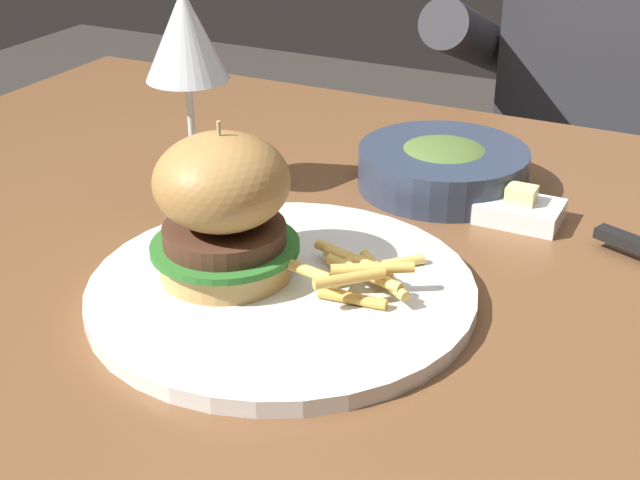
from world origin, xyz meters
TOP-DOWN VIEW (x-y plane):
  - dining_table at (0.00, 0.00)m, footprint 1.33×0.83m
  - main_plate at (-0.07, -0.12)m, footprint 0.32×0.32m
  - burger_sandwich at (-0.11, -0.12)m, footprint 0.12×0.12m
  - fries_pile at (-0.01, -0.09)m, footprint 0.13×0.12m
  - wine_glass at (-0.25, 0.03)m, footprint 0.08×0.08m
  - butter_dish at (0.07, 0.11)m, footprint 0.08×0.06m
  - soup_bowl at (-0.02, 0.16)m, footprint 0.18×0.18m
  - diner_person at (0.09, 0.69)m, footprint 0.51×0.36m

SIDE VIEW (x-z plane):
  - diner_person at x=0.09m, z-range -0.02..1.15m
  - dining_table at x=0.00m, z-range 0.28..1.02m
  - main_plate at x=-0.07m, z-range 0.74..0.75m
  - butter_dish at x=0.07m, z-range 0.73..0.77m
  - soup_bowl at x=-0.02m, z-range 0.74..0.79m
  - fries_pile at x=-0.01m, z-range 0.75..0.78m
  - burger_sandwich at x=-0.11m, z-range 0.75..0.88m
  - wine_glass at x=-0.25m, z-range 0.80..1.00m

